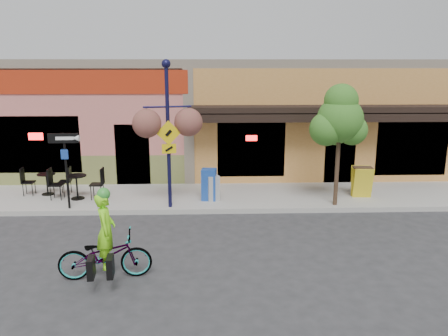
% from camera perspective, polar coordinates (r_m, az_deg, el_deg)
% --- Properties ---
extents(ground, '(90.00, 90.00, 0.00)m').
position_cam_1_polar(ground, '(12.55, -0.54, -6.77)').
color(ground, '#2D2D30').
rests_on(ground, ground).
extents(sidewalk, '(24.00, 3.00, 0.15)m').
position_cam_1_polar(sidewalk, '(14.42, -0.73, -3.77)').
color(sidewalk, '#9E9B93').
rests_on(sidewalk, ground).
extents(curb, '(24.00, 0.12, 0.15)m').
position_cam_1_polar(curb, '(13.04, -0.60, -5.63)').
color(curb, '#A8A59E').
rests_on(curb, ground).
extents(building, '(18.20, 8.20, 4.50)m').
position_cam_1_polar(building, '(19.40, -1.10, 7.19)').
color(building, '#C66A61').
rests_on(building, ground).
extents(bicycle, '(1.95, 0.86, 1.00)m').
position_cam_1_polar(bicycle, '(9.44, -15.27, -10.95)').
color(bicycle, maroon).
rests_on(bicycle, ground).
extents(cyclist_rider, '(0.44, 0.61, 1.58)m').
position_cam_1_polar(cyclist_rider, '(9.32, -15.08, -9.33)').
color(cyclist_rider, '#8CFF1A').
rests_on(cyclist_rider, ground).
extents(lamp_post, '(1.47, 0.83, 4.33)m').
position_cam_1_polar(lamp_post, '(12.78, -7.30, 4.24)').
color(lamp_post, '#121138').
rests_on(lamp_post, sidewalk).
extents(one_way_sign, '(0.87, 0.21, 2.26)m').
position_cam_1_polar(one_way_sign, '(13.55, -19.88, -0.41)').
color(one_way_sign, black).
rests_on(one_way_sign, sidewalk).
extents(cafe_set_left, '(1.59, 0.87, 0.92)m').
position_cam_1_polar(cafe_set_left, '(15.41, -22.14, -1.58)').
color(cafe_set_left, black).
rests_on(cafe_set_left, sidewalk).
extents(cafe_set_right, '(1.69, 0.85, 1.01)m').
position_cam_1_polar(cafe_set_right, '(14.57, -18.69, -1.93)').
color(cafe_set_right, black).
rests_on(cafe_set_right, sidewalk).
extents(newspaper_box_blue, '(0.49, 0.45, 1.00)m').
position_cam_1_polar(newspaper_box_blue, '(13.73, -1.97, -2.16)').
color(newspaper_box_blue, '#1A439E').
rests_on(newspaper_box_blue, sidewalk).
extents(newspaper_box_grey, '(0.47, 0.45, 0.80)m').
position_cam_1_polar(newspaper_box_grey, '(13.72, -1.51, -2.60)').
color(newspaper_box_grey, '#9E9E9E').
rests_on(newspaper_box_grey, sidewalk).
extents(street_tree, '(1.89, 1.89, 3.69)m').
position_cam_1_polar(street_tree, '(13.36, 14.72, 2.90)').
color(street_tree, '#3D7A26').
rests_on(street_tree, sidewalk).
extents(sandwich_board, '(0.63, 0.48, 0.99)m').
position_cam_1_polar(sandwich_board, '(14.56, 17.72, -1.91)').
color(sandwich_board, gold).
rests_on(sandwich_board, sidewalk).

